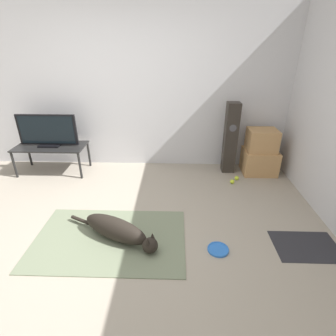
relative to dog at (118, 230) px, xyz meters
name	(u,v)px	position (x,y,z in m)	size (l,w,h in m)	color
ground_plane	(101,244)	(-0.18, -0.07, -0.13)	(12.00, 12.00, 0.00)	#9E9384
wall_back	(127,89)	(-0.18, 2.03, 1.14)	(8.00, 0.06, 2.55)	silver
area_rug	(110,239)	(-0.10, 0.01, -0.13)	(1.63, 1.04, 0.01)	slate
dog	(118,230)	(0.00, 0.00, 0.00)	(1.07, 0.58, 0.26)	black
frisbee	(218,249)	(1.06, -0.12, -0.12)	(0.22, 0.22, 0.03)	blue
cardboard_box_lower	(259,161)	(1.97, 1.70, 0.06)	(0.53, 0.43, 0.39)	tan
cardboard_box_upper	(262,140)	(1.96, 1.71, 0.42)	(0.44, 0.36, 0.34)	tan
floor_speaker	(230,138)	(1.47, 1.75, 0.43)	(0.20, 0.20, 1.13)	#2D2823
tv_stand	(51,149)	(-1.39, 1.64, 0.27)	(1.09, 0.52, 0.45)	black
tv	(47,131)	(-1.39, 1.64, 0.56)	(0.92, 0.20, 0.50)	black
tennis_ball_by_boxes	(232,182)	(1.47, 1.30, -0.10)	(0.07, 0.07, 0.07)	#C6E033
tennis_ball_near_speaker	(237,178)	(1.56, 1.42, -0.10)	(0.07, 0.07, 0.07)	#C6E033
door_mat	(306,246)	(2.00, -0.04, -0.13)	(0.67, 0.48, 0.01)	#28282D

